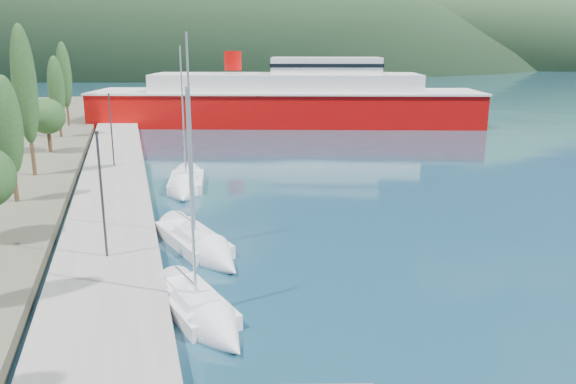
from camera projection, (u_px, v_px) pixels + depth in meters
name	position (u px, v px, depth m)	size (l,w,h in m)	color
ground	(161.00, 94.00, 128.00)	(1400.00, 1400.00, 0.00)	#173C4F
quay	(112.00, 202.00, 38.03)	(5.00, 88.00, 0.80)	gray
tree_row	(22.00, 113.00, 41.20)	(3.40, 64.01, 11.66)	#47301E
lamp_posts	(101.00, 192.00, 26.09)	(0.15, 46.15, 6.06)	#2D2D33
sailboat_near	(209.00, 321.00, 21.88)	(3.80, 7.28, 10.03)	silver
sailboat_mid	(208.00, 251.00, 29.28)	(4.44, 8.80, 12.25)	silver
sailboat_far	(185.00, 189.00, 41.94)	(3.77, 8.26, 11.70)	silver
ferry	(288.00, 101.00, 77.94)	(53.98, 26.51, 10.54)	#B10706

